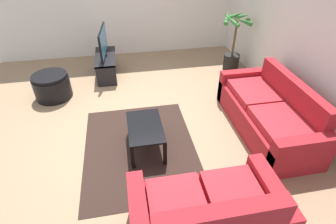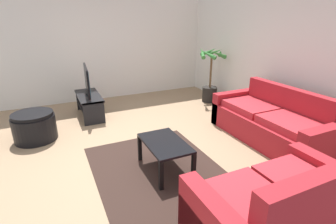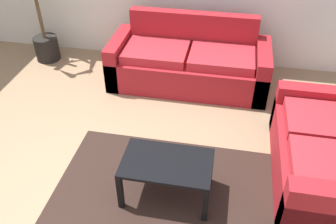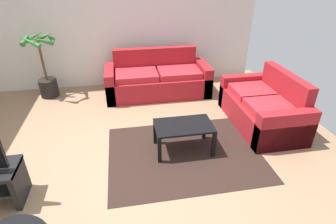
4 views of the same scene
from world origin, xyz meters
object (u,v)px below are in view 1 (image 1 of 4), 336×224
couch_main (268,114)px  potted_palm (233,48)px  ottoman (52,86)px  coffee_table (145,129)px  couch_loveseat (207,215)px  tv (103,42)px  tv_stand (106,62)px

couch_main → potted_palm: size_ratio=1.59×
ottoman → coffee_table: bearing=42.1°
potted_palm → ottoman: (0.52, -3.95, -0.30)m
couch_loveseat → tv: tv is taller
tv_stand → coffee_table: bearing=12.9°
tv_stand → tv: tv is taller
potted_palm → ottoman: 4.00m
couch_main → tv_stand: 3.63m
tv → coffee_table: tv is taller
couch_main → tv: tv is taller
couch_main → ottoman: bearing=-115.1°
couch_main → potted_palm: 2.28m
tv_stand → potted_palm: size_ratio=0.82×
couch_loveseat → potted_palm: 4.25m
tv → potted_palm: (0.25, 2.89, -0.24)m
couch_main → coffee_table: (0.09, -2.04, 0.06)m
tv_stand → coffee_table: 2.66m
couch_loveseat → tv_stand: size_ratio=1.48×
potted_palm → coffee_table: bearing=-44.6°
couch_main → potted_palm: potted_palm is taller
couch_loveseat → ottoman: (-3.32, -2.14, -0.05)m
tv_stand → coffee_table: (2.59, 0.59, 0.06)m
couch_main → tv_stand: (-2.50, -2.63, 0.01)m
ottoman → couch_main: bearing=64.9°
couch_loveseat → tv_stand: 4.23m
tv → ottoman: tv is taller
tv → coffee_table: (2.59, 0.59, -0.42)m
couch_main → tv_stand: couch_main is taller
coffee_table → potted_palm: potted_palm is taller
tv_stand → potted_palm: bearing=85.0°
couch_main → tv_stand: bearing=-133.5°
couch_main → couch_loveseat: size_ratio=1.31×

